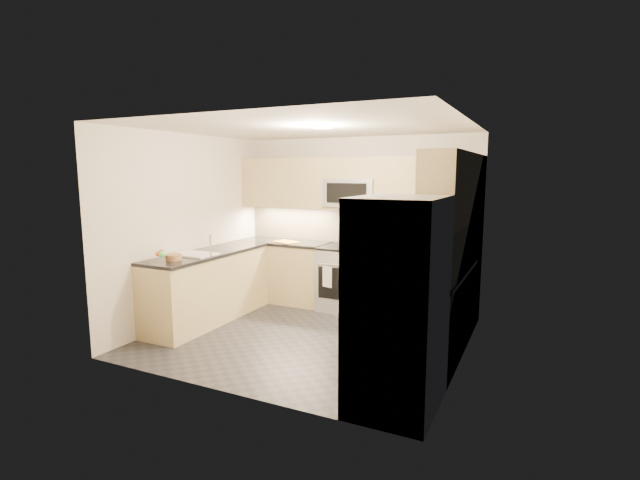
# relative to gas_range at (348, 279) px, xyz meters

# --- Properties ---
(floor) EXTENTS (3.60, 3.20, 0.00)m
(floor) POSITION_rel_gas_range_xyz_m (0.00, -1.28, -0.46)
(floor) COLOR #232227
(floor) RESTS_ON ground
(ceiling) EXTENTS (3.60, 3.20, 0.02)m
(ceiling) POSITION_rel_gas_range_xyz_m (0.00, -1.28, 2.04)
(ceiling) COLOR beige
(ceiling) RESTS_ON wall_back
(wall_back) EXTENTS (3.60, 0.02, 2.50)m
(wall_back) POSITION_rel_gas_range_xyz_m (0.00, 0.32, 0.79)
(wall_back) COLOR beige
(wall_back) RESTS_ON floor
(wall_front) EXTENTS (3.60, 0.02, 2.50)m
(wall_front) POSITION_rel_gas_range_xyz_m (0.00, -2.88, 0.79)
(wall_front) COLOR beige
(wall_front) RESTS_ON floor
(wall_left) EXTENTS (0.02, 3.20, 2.50)m
(wall_left) POSITION_rel_gas_range_xyz_m (-1.80, -1.28, 0.79)
(wall_left) COLOR beige
(wall_left) RESTS_ON floor
(wall_right) EXTENTS (0.02, 3.20, 2.50)m
(wall_right) POSITION_rel_gas_range_xyz_m (1.80, -1.28, 0.79)
(wall_right) COLOR beige
(wall_right) RESTS_ON floor
(base_cab_back_left) EXTENTS (1.42, 0.60, 0.90)m
(base_cab_back_left) POSITION_rel_gas_range_xyz_m (-1.09, 0.02, -0.01)
(base_cab_back_left) COLOR tan
(base_cab_back_left) RESTS_ON floor
(base_cab_back_right) EXTENTS (1.42, 0.60, 0.90)m
(base_cab_back_right) POSITION_rel_gas_range_xyz_m (1.09, 0.02, -0.01)
(base_cab_back_right) COLOR tan
(base_cab_back_right) RESTS_ON floor
(base_cab_right) EXTENTS (0.60, 1.70, 0.90)m
(base_cab_right) POSITION_rel_gas_range_xyz_m (1.50, -1.12, -0.01)
(base_cab_right) COLOR tan
(base_cab_right) RESTS_ON floor
(base_cab_peninsula) EXTENTS (0.60, 2.00, 0.90)m
(base_cab_peninsula) POSITION_rel_gas_range_xyz_m (-1.50, -1.28, -0.01)
(base_cab_peninsula) COLOR tan
(base_cab_peninsula) RESTS_ON floor
(countertop_back_left) EXTENTS (1.42, 0.63, 0.04)m
(countertop_back_left) POSITION_rel_gas_range_xyz_m (-1.09, 0.02, 0.47)
(countertop_back_left) COLOR black
(countertop_back_left) RESTS_ON base_cab_back_left
(countertop_back_right) EXTENTS (1.42, 0.63, 0.04)m
(countertop_back_right) POSITION_rel_gas_range_xyz_m (1.09, 0.02, 0.47)
(countertop_back_right) COLOR black
(countertop_back_right) RESTS_ON base_cab_back_right
(countertop_right) EXTENTS (0.63, 1.70, 0.04)m
(countertop_right) POSITION_rel_gas_range_xyz_m (1.50, -1.12, 0.47)
(countertop_right) COLOR black
(countertop_right) RESTS_ON base_cab_right
(countertop_peninsula) EXTENTS (0.63, 2.00, 0.04)m
(countertop_peninsula) POSITION_rel_gas_range_xyz_m (-1.50, -1.28, 0.47)
(countertop_peninsula) COLOR black
(countertop_peninsula) RESTS_ON base_cab_peninsula
(upper_cab_back) EXTENTS (3.60, 0.35, 0.75)m
(upper_cab_back) POSITION_rel_gas_range_xyz_m (0.00, 0.15, 1.37)
(upper_cab_back) COLOR tan
(upper_cab_back) RESTS_ON wall_back
(upper_cab_right) EXTENTS (0.35, 1.95, 0.75)m
(upper_cab_right) POSITION_rel_gas_range_xyz_m (1.62, -1.00, 1.37)
(upper_cab_right) COLOR tan
(upper_cab_right) RESTS_ON wall_right
(backsplash_back) EXTENTS (3.60, 0.01, 0.51)m
(backsplash_back) POSITION_rel_gas_range_xyz_m (0.00, 0.32, 0.74)
(backsplash_back) COLOR tan
(backsplash_back) RESTS_ON wall_back
(backsplash_right) EXTENTS (0.01, 2.30, 0.51)m
(backsplash_right) POSITION_rel_gas_range_xyz_m (1.80, -0.82, 0.74)
(backsplash_right) COLOR tan
(backsplash_right) RESTS_ON wall_right
(gas_range) EXTENTS (0.76, 0.65, 0.91)m
(gas_range) POSITION_rel_gas_range_xyz_m (0.00, 0.00, 0.00)
(gas_range) COLOR #A9AAB1
(gas_range) RESTS_ON floor
(range_cooktop) EXTENTS (0.76, 0.65, 0.03)m
(range_cooktop) POSITION_rel_gas_range_xyz_m (0.00, 0.00, 0.46)
(range_cooktop) COLOR black
(range_cooktop) RESTS_ON gas_range
(oven_door_glass) EXTENTS (0.62, 0.02, 0.45)m
(oven_door_glass) POSITION_rel_gas_range_xyz_m (0.00, -0.33, -0.01)
(oven_door_glass) COLOR black
(oven_door_glass) RESTS_ON gas_range
(oven_handle) EXTENTS (0.60, 0.02, 0.02)m
(oven_handle) POSITION_rel_gas_range_xyz_m (0.00, -0.35, 0.26)
(oven_handle) COLOR #B2B5BA
(oven_handle) RESTS_ON gas_range
(microwave) EXTENTS (0.76, 0.40, 0.40)m
(microwave) POSITION_rel_gas_range_xyz_m (0.00, 0.12, 1.24)
(microwave) COLOR #999BA1
(microwave) RESTS_ON upper_cab_back
(microwave_door) EXTENTS (0.60, 0.01, 0.28)m
(microwave_door) POSITION_rel_gas_range_xyz_m (0.00, -0.08, 1.24)
(microwave_door) COLOR black
(microwave_door) RESTS_ON microwave
(refrigerator) EXTENTS (0.70, 0.90, 1.80)m
(refrigerator) POSITION_rel_gas_range_xyz_m (1.45, -2.43, 0.45)
(refrigerator) COLOR #A7AAB0
(refrigerator) RESTS_ON floor
(fridge_handle_left) EXTENTS (0.02, 0.02, 1.20)m
(fridge_handle_left) POSITION_rel_gas_range_xyz_m (1.08, -2.61, 0.49)
(fridge_handle_left) COLOR #B2B5BA
(fridge_handle_left) RESTS_ON refrigerator
(fridge_handle_right) EXTENTS (0.02, 0.02, 1.20)m
(fridge_handle_right) POSITION_rel_gas_range_xyz_m (1.08, -2.25, 0.49)
(fridge_handle_right) COLOR #B2B5BA
(fridge_handle_right) RESTS_ON refrigerator
(sink_basin) EXTENTS (0.52, 0.38, 0.16)m
(sink_basin) POSITION_rel_gas_range_xyz_m (-1.50, -1.53, 0.42)
(sink_basin) COLOR white
(sink_basin) RESTS_ON base_cab_peninsula
(faucet) EXTENTS (0.03, 0.03, 0.28)m
(faucet) POSITION_rel_gas_range_xyz_m (-1.24, -1.53, 0.62)
(faucet) COLOR silver
(faucet) RESTS_ON countertop_peninsula
(utensil_bowl) EXTENTS (0.31, 0.31, 0.14)m
(utensil_bowl) POSITION_rel_gas_range_xyz_m (1.57, 0.01, 0.56)
(utensil_bowl) COLOR #50BB53
(utensil_bowl) RESTS_ON countertop_back_right
(cutting_board) EXTENTS (0.42, 0.35, 0.01)m
(cutting_board) POSITION_rel_gas_range_xyz_m (-0.98, -0.07, 0.49)
(cutting_board) COLOR #C67912
(cutting_board) RESTS_ON countertop_back_left
(fruit_basket) EXTENTS (0.26, 0.26, 0.07)m
(fruit_basket) POSITION_rel_gas_range_xyz_m (-1.49, -1.91, 0.52)
(fruit_basket) COLOR #966D46
(fruit_basket) RESTS_ON countertop_peninsula
(fruit_apple) EXTENTS (0.07, 0.07, 0.07)m
(fruit_apple) POSITION_rel_gas_range_xyz_m (-1.51, -2.08, 0.60)
(fruit_apple) COLOR #AD1314
(fruit_apple) RESTS_ON fruit_basket
(fruit_pear) EXTENTS (0.08, 0.08, 0.08)m
(fruit_pear) POSITION_rel_gas_range_xyz_m (-1.44, -2.14, 0.60)
(fruit_pear) COLOR #54C555
(fruit_pear) RESTS_ON fruit_basket
(dish_towel_check) EXTENTS (0.16, 0.06, 0.30)m
(dish_towel_check) POSITION_rel_gas_range_xyz_m (-0.16, -0.37, 0.10)
(dish_towel_check) COLOR white
(dish_towel_check) RESTS_ON oven_handle
(fruit_orange) EXTENTS (0.06, 0.06, 0.06)m
(fruit_orange) POSITION_rel_gas_range_xyz_m (-1.50, -2.15, 0.60)
(fruit_orange) COLOR #D04817
(fruit_orange) RESTS_ON fruit_basket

